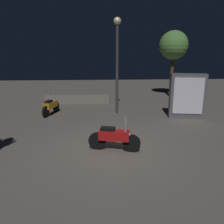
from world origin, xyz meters
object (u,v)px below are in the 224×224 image
object	(u,v)px
streetlamp_near	(117,54)
kiosk_billboard	(187,96)
motorcycle_orange_parked_left	(51,106)
motorcycle_red_foreground	(114,137)

from	to	relation	value
streetlamp_near	kiosk_billboard	xyz separation A→B (m)	(3.23, -1.08, -1.93)
motorcycle_orange_parked_left	kiosk_billboard	size ratio (longest dim) A/B	0.77
motorcycle_red_foreground	kiosk_billboard	xyz separation A→B (m)	(3.73, 3.54, 0.61)
motorcycle_orange_parked_left	kiosk_billboard	xyz separation A→B (m)	(6.57, -1.00, 0.61)
kiosk_billboard	streetlamp_near	bearing A→B (deg)	-8.32
motorcycle_red_foreground	motorcycle_orange_parked_left	world-z (taller)	same
motorcycle_orange_parked_left	streetlamp_near	xyz separation A→B (m)	(3.34, 0.08, 2.55)
motorcycle_red_foreground	streetlamp_near	size ratio (longest dim) A/B	0.35
motorcycle_red_foreground	motorcycle_orange_parked_left	xyz separation A→B (m)	(-2.84, 4.54, 0.00)
motorcycle_red_foreground	streetlamp_near	xyz separation A→B (m)	(0.50, 4.62, 2.55)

